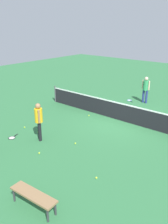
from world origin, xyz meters
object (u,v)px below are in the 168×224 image
tennis_ball_near_player (39,153)px  tennis_racket_far_player (130,100)px  tennis_ball_midcourt (96,178)px  tennis_ball_baseline (38,132)px  player_far_side (146,88)px  tennis_ball_by_net (75,143)px  courtside_bench (33,196)px  tennis_ball_stray_left (89,116)px  player_near_side (39,119)px  tennis_ball_stray_right (25,127)px  tennis_racket_near_player (12,138)px

tennis_ball_near_player → tennis_racket_far_player: bearing=94.8°
tennis_ball_midcourt → tennis_ball_baseline: (-4.27, 1.06, 0.00)m
player_far_side → tennis_ball_by_net: 7.15m
tennis_ball_by_net → tennis_racket_far_player: bearing=100.5°
tennis_ball_by_net → courtside_bench: (1.62, -3.55, 0.38)m
tennis_ball_midcourt → tennis_ball_stray_left: same height
tennis_ball_by_net → courtside_bench: size_ratio=0.04×
player_near_side → tennis_ball_near_player: 1.59m
tennis_ball_midcourt → tennis_ball_baseline: same height
tennis_ball_baseline → tennis_ball_midcourt: bearing=-14.0°
tennis_ball_by_net → tennis_ball_stray_right: same height
player_far_side → tennis_ball_midcourt: (2.48, -8.43, -0.98)m
tennis_ball_near_player → courtside_bench: bearing=-42.7°
tennis_racket_near_player → tennis_ball_baseline: tennis_ball_baseline is taller
tennis_racket_near_player → player_far_side: bearing=75.0°
tennis_racket_near_player → tennis_ball_stray_right: size_ratio=9.20×
player_near_side → tennis_ball_baseline: (-0.61, 0.40, -0.98)m
tennis_racket_near_player → tennis_ball_by_net: bearing=28.5°
player_far_side → tennis_racket_near_player: 8.84m
tennis_ball_near_player → tennis_ball_by_net: (0.56, 1.53, 0.00)m
tennis_ball_baseline → tennis_ball_stray_left: (0.51, 3.20, 0.00)m
tennis_racket_near_player → tennis_ball_near_player: 2.03m
tennis_ball_stray_left → tennis_ball_baseline: bearing=-99.0°
player_near_side → tennis_racket_near_player: bearing=-146.6°
player_near_side → player_far_side: size_ratio=1.00×
tennis_ball_stray_left → tennis_ball_stray_right: (-1.44, -3.29, 0.00)m
tennis_ball_by_net → tennis_ball_baseline: size_ratio=1.00×
tennis_ball_by_net → player_far_side: bearing=92.6°
tennis_ball_midcourt → tennis_ball_stray_right: bearing=169.3°
tennis_ball_near_player → player_far_side: bearing=88.4°
tennis_ball_near_player → tennis_ball_baseline: same height
tennis_racket_far_player → tennis_ball_baseline: tennis_ball_baseline is taller
player_near_side → tennis_ball_midcourt: player_near_side is taller
tennis_ball_by_net → tennis_ball_stray_left: same height
player_near_side → tennis_ball_stray_left: bearing=91.6°
tennis_ball_midcourt → tennis_ball_baseline: bearing=166.0°
tennis_ball_baseline → tennis_ball_stray_left: 3.24m
tennis_racket_near_player → tennis_ball_by_net: 2.94m
tennis_ball_by_net → tennis_ball_midcourt: (2.16, -1.35, 0.00)m
player_far_side → tennis_racket_near_player: bearing=-105.0°
player_far_side → tennis_ball_by_net: (0.32, -7.08, -0.98)m
tennis_racket_near_player → tennis_ball_midcourt: 4.75m
player_far_side → tennis_ball_stray_right: player_far_side is taller
tennis_ball_stray_left → tennis_ball_stray_right: bearing=-113.7°
player_far_side → tennis_racket_far_player: size_ratio=2.93×
tennis_ball_baseline → tennis_racket_far_player: bearing=83.3°
courtside_bench → player_far_side: bearing=100.3°
tennis_ball_midcourt → courtside_bench: courtside_bench is taller
player_near_side → tennis_ball_near_player: player_near_side is taller
player_near_side → tennis_ball_stray_left: size_ratio=25.76×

